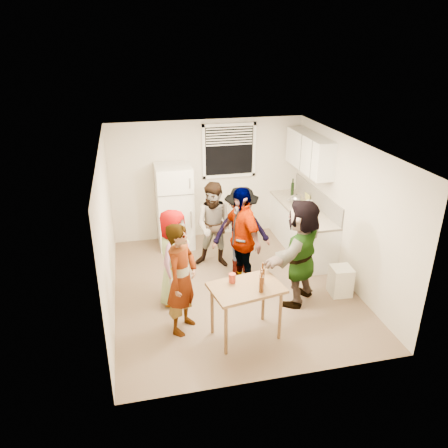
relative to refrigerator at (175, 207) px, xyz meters
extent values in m
cube|color=white|center=(0.00, 0.00, 0.00)|extent=(0.70, 0.70, 1.70)
cube|color=white|center=(2.45, -0.73, -0.42)|extent=(0.60, 2.20, 0.86)
cube|color=#BFB19C|center=(2.45, -0.73, 0.03)|extent=(0.64, 2.22, 0.04)
cube|color=#B0A9A0|center=(2.74, -0.73, 0.23)|extent=(0.03, 2.20, 0.36)
cube|color=white|center=(2.58, -0.53, 1.10)|extent=(0.34, 1.60, 0.70)
cylinder|color=white|center=(2.43, -1.05, 0.05)|extent=(0.12, 0.12, 0.26)
cylinder|color=black|center=(2.50, 0.00, 0.05)|extent=(0.07, 0.07, 0.27)
cylinder|color=#47230C|center=(2.35, -1.35, 0.05)|extent=(0.06, 0.06, 0.25)
cylinder|color=#1A39A3|center=(2.32, -1.28, 0.05)|extent=(0.08, 0.08, 0.11)
cube|color=#F6EE5E|center=(2.67, -0.43, 0.13)|extent=(0.02, 0.20, 0.16)
cube|color=silver|center=(2.46, -2.48, -0.60)|extent=(0.36, 0.36, 0.50)
cylinder|color=#47230C|center=(0.85, -3.17, -0.02)|extent=(0.06, 0.06, 0.24)
cylinder|color=#A0301C|center=(0.45, -3.05, -0.02)|extent=(0.10, 0.10, 0.13)
imported|color=#989898|center=(-0.26, -2.08, -0.85)|extent=(1.79, 1.43, 0.51)
imported|color=#141933|center=(-0.24, -2.83, -0.85)|extent=(1.75, 1.49, 0.41)
imported|color=brown|center=(0.63, -1.04, -0.85)|extent=(1.32, 1.82, 0.62)
imported|color=#3E3D42|center=(1.03, -1.35, -0.85)|extent=(1.18, 1.71, 0.61)
imported|color=black|center=(0.91, -1.80, -0.85)|extent=(2.03, 1.55, 0.44)
imported|color=#D77443|center=(1.70, -2.49, -0.85)|extent=(2.41, 2.41, 0.52)
camera|label=1|loc=(-0.84, -8.20, 3.21)|focal=35.00mm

